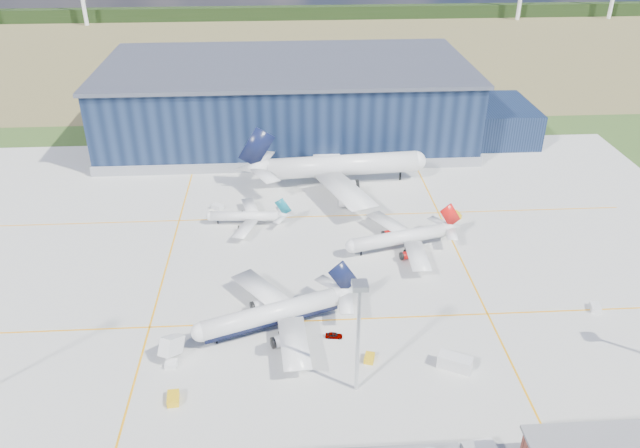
{
  "coord_description": "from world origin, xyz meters",
  "views": [
    {
      "loc": [
        -1.66,
        -112.3,
        80.26
      ],
      "look_at": [
        6.45,
        16.57,
        8.01
      ],
      "focal_mm": 35.0,
      "sensor_mm": 36.0,
      "label": 1
    }
  ],
  "objects_px": {
    "gse_tug_a": "(173,399)",
    "gse_tug_c": "(456,215)",
    "airliner_regional": "(245,212)",
    "gse_van_a": "(455,362)",
    "gse_cart_a": "(595,307)",
    "car_a": "(334,335)",
    "gse_tug_b": "(369,358)",
    "hangar": "(295,104)",
    "airliner_navy": "(270,305)",
    "airliner_widebody": "(343,155)",
    "gse_cart_b": "(218,207)",
    "airliner_red": "(399,231)",
    "light_mast_center": "(359,320)",
    "airstair": "(172,350)"
  },
  "relations": [
    {
      "from": "gse_tug_b",
      "to": "gse_tug_c",
      "type": "distance_m",
      "value": 62.9
    },
    {
      "from": "gse_tug_a",
      "to": "gse_cart_a",
      "type": "bearing_deg",
      "value": 8.4
    },
    {
      "from": "gse_cart_b",
      "to": "airliner_red",
      "type": "bearing_deg",
      "value": -82.43
    },
    {
      "from": "airliner_regional",
      "to": "light_mast_center",
      "type": "bearing_deg",
      "value": 113.86
    },
    {
      "from": "airliner_regional",
      "to": "gse_tug_b",
      "type": "bearing_deg",
      "value": 119.21
    },
    {
      "from": "hangar",
      "to": "car_a",
      "type": "xyz_separation_m",
      "value": [
        4.38,
        -110.38,
        -11.03
      ]
    },
    {
      "from": "car_a",
      "to": "hangar",
      "type": "bearing_deg",
      "value": 10.09
    },
    {
      "from": "gse_tug_a",
      "to": "car_a",
      "type": "distance_m",
      "value": 33.19
    },
    {
      "from": "airliner_regional",
      "to": "gse_cart_b",
      "type": "height_order",
      "value": "airliner_regional"
    },
    {
      "from": "light_mast_center",
      "to": "airliner_widebody",
      "type": "height_order",
      "value": "light_mast_center"
    },
    {
      "from": "gse_tug_a",
      "to": "gse_tug_c",
      "type": "relative_size",
      "value": 1.04
    },
    {
      "from": "hangar",
      "to": "gse_tug_c",
      "type": "height_order",
      "value": "hangar"
    },
    {
      "from": "gse_tug_a",
      "to": "gse_van_a",
      "type": "bearing_deg",
      "value": 0.46
    },
    {
      "from": "airliner_navy",
      "to": "airliner_widebody",
      "type": "xyz_separation_m",
      "value": [
        20.67,
        67.0,
        3.29
      ]
    },
    {
      "from": "light_mast_center",
      "to": "airliner_widebody",
      "type": "xyz_separation_m",
      "value": [
        5.48,
        85.0,
        -6.2
      ]
    },
    {
      "from": "airliner_red",
      "to": "gse_van_a",
      "type": "distance_m",
      "value": 42.92
    },
    {
      "from": "airstair",
      "to": "car_a",
      "type": "distance_m",
      "value": 31.34
    },
    {
      "from": "airliner_widebody",
      "to": "airliner_navy",
      "type": "bearing_deg",
      "value": -111.57
    },
    {
      "from": "gse_tug_a",
      "to": "airstair",
      "type": "bearing_deg",
      "value": 92.84
    },
    {
      "from": "airliner_red",
      "to": "gse_cart_b",
      "type": "distance_m",
      "value": 52.08
    },
    {
      "from": "airliner_regional",
      "to": "gse_van_a",
      "type": "height_order",
      "value": "airliner_regional"
    },
    {
      "from": "gse_tug_c",
      "to": "gse_cart_b",
      "type": "distance_m",
      "value": 64.82
    },
    {
      "from": "gse_tug_a",
      "to": "gse_cart_a",
      "type": "relative_size",
      "value": 1.14
    },
    {
      "from": "airliner_navy",
      "to": "airliner_widebody",
      "type": "bearing_deg",
      "value": -127.23
    },
    {
      "from": "gse_cart_b",
      "to": "airstair",
      "type": "xyz_separation_m",
      "value": [
        -3.64,
        -60.38,
        1.08
      ]
    },
    {
      "from": "airliner_red",
      "to": "car_a",
      "type": "distance_m",
      "value": 37.65
    },
    {
      "from": "airliner_navy",
      "to": "airliner_regional",
      "type": "height_order",
      "value": "airliner_navy"
    },
    {
      "from": "hangar",
      "to": "airliner_widebody",
      "type": "bearing_deg",
      "value": -72.35
    },
    {
      "from": "airliner_navy",
      "to": "gse_tug_b",
      "type": "bearing_deg",
      "value": 129.95
    },
    {
      "from": "light_mast_center",
      "to": "gse_tug_c",
      "type": "distance_m",
      "value": 72.44
    },
    {
      "from": "airliner_navy",
      "to": "airliner_red",
      "type": "xyz_separation_m",
      "value": [
        30.87,
        28.91,
        -0.86
      ]
    },
    {
      "from": "airliner_regional",
      "to": "airliner_navy",
      "type": "bearing_deg",
      "value": 103.24
    },
    {
      "from": "hangar",
      "to": "gse_cart_a",
      "type": "distance_m",
      "value": 121.4
    },
    {
      "from": "airliner_red",
      "to": "gse_tug_b",
      "type": "height_order",
      "value": "airliner_red"
    },
    {
      "from": "gse_tug_c",
      "to": "airliner_widebody",
      "type": "bearing_deg",
      "value": 129.66
    },
    {
      "from": "airliner_navy",
      "to": "airliner_regional",
      "type": "bearing_deg",
      "value": -100.89
    },
    {
      "from": "airliner_red",
      "to": "gse_tug_a",
      "type": "height_order",
      "value": "airliner_red"
    },
    {
      "from": "gse_cart_a",
      "to": "airliner_navy",
      "type": "bearing_deg",
      "value": -164.38
    },
    {
      "from": "hangar",
      "to": "gse_tug_c",
      "type": "xyz_separation_m",
      "value": [
        41.16,
        -62.54,
        -10.92
      ]
    },
    {
      "from": "airliner_widebody",
      "to": "gse_van_a",
      "type": "height_order",
      "value": "airliner_widebody"
    },
    {
      "from": "airliner_regional",
      "to": "gse_tug_b",
      "type": "height_order",
      "value": "airliner_regional"
    },
    {
      "from": "gse_tug_a",
      "to": "gse_tug_c",
      "type": "xyz_separation_m",
      "value": [
        66.17,
        63.25,
        0.01
      ]
    },
    {
      "from": "airliner_navy",
      "to": "gse_cart_b",
      "type": "xyz_separation_m",
      "value": [
        -15.07,
        53.06,
        -5.27
      ]
    },
    {
      "from": "light_mast_center",
      "to": "hangar",
      "type": "bearing_deg",
      "value": 93.3
    },
    {
      "from": "light_mast_center",
      "to": "airliner_red",
      "type": "bearing_deg",
      "value": 71.52
    },
    {
      "from": "airliner_red",
      "to": "airliner_regional",
      "type": "height_order",
      "value": "airliner_red"
    },
    {
      "from": "airliner_navy",
      "to": "airstair",
      "type": "distance_m",
      "value": 20.52
    },
    {
      "from": "gse_van_a",
      "to": "gse_cart_a",
      "type": "bearing_deg",
      "value": -37.7
    },
    {
      "from": "gse_cart_a",
      "to": "car_a",
      "type": "distance_m",
      "value": 56.19
    },
    {
      "from": "gse_tug_b",
      "to": "gse_van_a",
      "type": "bearing_deg",
      "value": 5.7
    }
  ]
}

